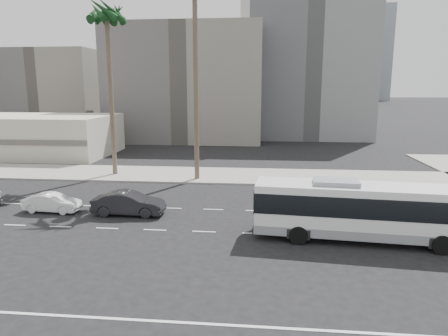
# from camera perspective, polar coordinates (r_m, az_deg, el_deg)

# --- Properties ---
(ground) EXTENTS (700.00, 700.00, 0.00)m
(ground) POSITION_cam_1_polar(r_m,az_deg,el_deg) (24.20, 4.29, -9.24)
(ground) COLOR black
(ground) RESTS_ON ground
(sidewalk_north) EXTENTS (120.00, 7.00, 0.15)m
(sidewalk_north) POSITION_cam_1_polar(r_m,az_deg,el_deg) (39.08, 4.85, -1.15)
(sidewalk_north) COLOR gray
(sidewalk_north) RESTS_ON ground
(commercial_low) EXTENTS (22.00, 12.16, 5.00)m
(commercial_low) POSITION_cam_1_polar(r_m,az_deg,el_deg) (57.70, -26.33, 4.20)
(commercial_low) COLOR beige
(commercial_low) RESTS_ON ground
(midrise_beige_west) EXTENTS (24.00, 18.00, 18.00)m
(midrise_beige_west) POSITION_cam_1_polar(r_m,az_deg,el_deg) (68.79, -4.90, 11.71)
(midrise_beige_west) COLOR #64605C
(midrise_beige_west) RESTS_ON ground
(midrise_gray_center) EXTENTS (20.00, 20.00, 26.00)m
(midrise_gray_center) POSITION_cam_1_polar(r_m,az_deg,el_deg) (75.18, 11.77, 14.54)
(midrise_gray_center) COLOR slate
(midrise_gray_center) RESTS_ON ground
(midrise_beige_far) EXTENTS (18.00, 16.00, 15.00)m
(midrise_beige_far) POSITION_cam_1_polar(r_m,az_deg,el_deg) (82.20, -22.60, 9.79)
(midrise_beige_far) COLOR #64605C
(midrise_beige_far) RESTS_ON ground
(civic_tower) EXTENTS (42.00, 42.00, 129.00)m
(civic_tower) POSITION_cam_1_polar(r_m,az_deg,el_deg) (274.35, 5.33, 17.63)
(civic_tower) COLOR silver
(civic_tower) RESTS_ON ground
(highrise_right) EXTENTS (26.00, 26.00, 70.00)m
(highrise_right) POSITION_cam_1_polar(r_m,az_deg,el_deg) (257.92, 16.25, 16.79)
(highrise_right) COLOR slate
(highrise_right) RESTS_ON ground
(highrise_far) EXTENTS (22.00, 22.00, 60.00)m
(highrise_far) POSITION_cam_1_polar(r_m,az_deg,el_deg) (291.89, 20.09, 14.89)
(highrise_far) COLOR slate
(highrise_far) RESTS_ON ground
(city_bus) EXTENTS (12.18, 3.77, 3.44)m
(city_bus) POSITION_cam_1_polar(r_m,az_deg,el_deg) (23.87, 19.09, -5.56)
(city_bus) COLOR silver
(city_bus) RESTS_ON ground
(car_a) EXTENTS (1.69, 4.84, 1.59)m
(car_a) POSITION_cam_1_polar(r_m,az_deg,el_deg) (28.07, -13.34, -4.89)
(car_a) COLOR black
(car_a) RESTS_ON ground
(car_b) EXTENTS (1.56, 3.97, 1.29)m
(car_b) POSITION_cam_1_polar(r_m,az_deg,el_deg) (30.43, -23.13, -4.55)
(car_b) COLOR white
(car_b) RESTS_ON ground
(palm_mid) EXTENTS (5.28, 5.28, 16.30)m
(palm_mid) POSITION_cam_1_polar(r_m,az_deg,el_deg) (40.71, -16.25, 19.62)
(palm_mid) COLOR brown
(palm_mid) RESTS_ON ground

